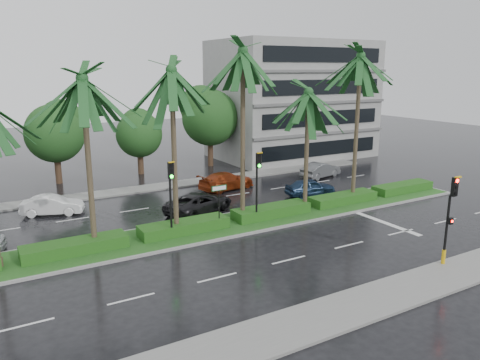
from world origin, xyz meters
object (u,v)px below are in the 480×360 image
signal_median_left (171,189)px  street_sign (219,196)px  car_red (226,181)px  signal_near (450,217)px  car_blue (310,187)px  car_white (52,205)px  car_grey (321,170)px  car_darkgrey (199,203)px

signal_median_left → street_sign: bearing=3.5°
street_sign → car_red: (5.00, 8.29, -1.45)m
signal_near → car_blue: (2.50, 13.39, -1.86)m
car_white → signal_near: bearing=-120.7°
car_grey → signal_near: bearing=146.1°
car_red → car_grey: bearing=-103.7°
street_sign → car_darkgrey: 4.08m
street_sign → car_red: bearing=58.9°
signal_median_left → car_blue: signal_median_left is taller
car_grey → car_red: bearing=74.3°
street_sign → car_white: street_sign is taller
car_red → car_blue: car_red is taller
car_white → car_blue: bearing=-85.3°
signal_near → car_blue: 13.75m
street_sign → car_red: size_ratio=0.56×
car_red → car_grey: 9.02m
car_grey → signal_median_left: bearing=102.8°
street_sign → car_blue: size_ratio=0.69×
signal_median_left → car_grey: (17.00, 7.93, -2.34)m
signal_near → car_grey: 19.05m
signal_near → car_red: 18.37m
car_darkgrey → signal_near: bearing=-177.0°
car_darkgrey → car_grey: (13.50, 3.96, -0.03)m
signal_near → street_sign: bearing=125.3°
car_darkgrey → car_red: size_ratio=1.06×
car_white → street_sign: bearing=-116.4°
street_sign → car_darkgrey: street_sign is taller
signal_near → car_white: size_ratio=1.14×
signal_median_left → car_darkgrey: bearing=48.6°
car_white → car_darkgrey: size_ratio=0.77×
car_red → car_white: bearing=79.9°
street_sign → car_white: bearing=133.6°
signal_median_left → car_white: (-4.88, 8.46, -2.37)m
signal_near → signal_median_left: signal_median_left is taller
car_blue → signal_median_left: bearing=115.0°
signal_median_left → car_white: 10.04m
signal_median_left → car_red: (8.00, 8.48, -2.32)m
street_sign → car_white: 11.52m
signal_near → car_darkgrey: (-6.50, 13.65, -1.81)m
signal_near → car_red: signal_near is taller
car_white → car_blue: (17.38, -4.75, 0.01)m
signal_near → car_blue: size_ratio=1.16×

